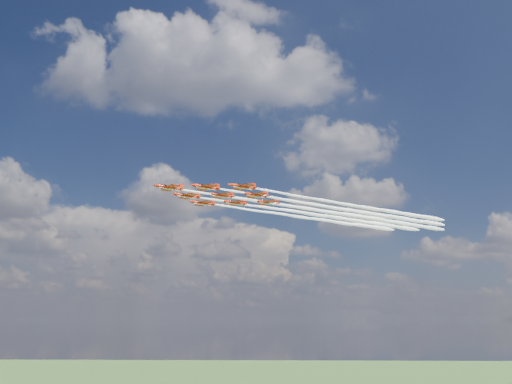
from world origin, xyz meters
TOP-DOWN VIEW (x-y plane):
  - jet_lead at (30.40, 12.39)m, footprint 86.78×62.68m
  - jet_row2_port at (42.23, 12.29)m, footprint 86.78×62.68m
  - jet_row2_starb at (34.20, 23.59)m, footprint 86.78×62.68m
  - jet_row3_port at (54.05, 12.20)m, footprint 86.78×62.68m
  - jet_row3_centre at (46.03, 23.49)m, footprint 86.78×62.68m
  - jet_row3_starb at (38.01, 34.78)m, footprint 86.78×62.68m
  - jet_row4_port at (57.86, 23.40)m, footprint 86.78×62.68m
  - jet_row4_starb at (49.84, 34.69)m, footprint 86.78×62.68m
  - jet_tail at (61.66, 34.60)m, footprint 86.78×62.68m

SIDE VIEW (x-z plane):
  - jet_lead at x=30.40m, z-range 74.95..77.63m
  - jet_row2_port at x=42.23m, z-range 74.95..77.63m
  - jet_row2_starb at x=34.20m, z-range 74.95..77.63m
  - jet_row3_port at x=54.05m, z-range 74.95..77.63m
  - jet_row3_centre at x=46.03m, z-range 74.95..77.63m
  - jet_row3_starb at x=38.01m, z-range 74.95..77.63m
  - jet_row4_port at x=57.86m, z-range 74.95..77.63m
  - jet_row4_starb at x=49.84m, z-range 74.95..77.63m
  - jet_tail at x=61.66m, z-range 74.95..77.63m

